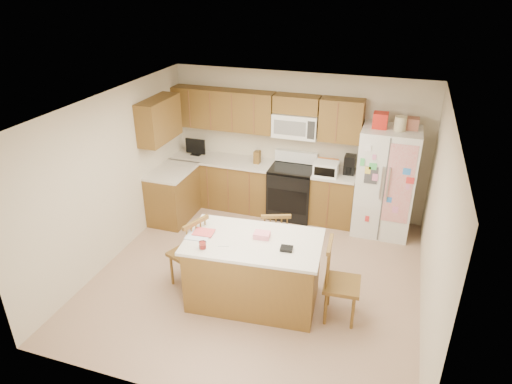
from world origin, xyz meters
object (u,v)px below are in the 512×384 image
(windsor_chair_left, at_px, (190,253))
(refrigerator, at_px, (386,181))
(stove, at_px, (292,191))
(windsor_chair_back, at_px, (275,242))
(island, at_px, (254,271))
(windsor_chair_right, at_px, (340,283))

(windsor_chair_left, bearing_deg, refrigerator, 44.23)
(windsor_chair_left, bearing_deg, stove, 70.88)
(stove, distance_m, windsor_chair_back, 1.74)
(windsor_chair_left, bearing_deg, island, -4.31)
(island, distance_m, windsor_chair_left, 0.95)
(stove, height_order, windsor_chair_back, stove)
(stove, bearing_deg, island, -87.38)
(windsor_chair_left, distance_m, windsor_chair_right, 2.06)
(stove, bearing_deg, windsor_chair_right, -63.26)
(island, relative_size, windsor_chair_right, 1.66)
(refrigerator, bearing_deg, island, -121.15)
(stove, relative_size, windsor_chair_left, 1.05)
(windsor_chair_back, distance_m, windsor_chair_right, 1.27)
(stove, relative_size, windsor_chair_right, 1.05)
(windsor_chair_right, bearing_deg, island, -178.23)
(windsor_chair_left, bearing_deg, windsor_chair_back, 33.59)
(stove, xyz_separation_m, island, (0.11, -2.47, 0.00))
(stove, xyz_separation_m, windsor_chair_right, (1.23, -2.44, 0.04))
(stove, height_order, island, stove)
(windsor_chair_back, bearing_deg, refrigerator, 50.19)
(refrigerator, relative_size, windsor_chair_right, 1.89)
(windsor_chair_left, height_order, windsor_chair_right, windsor_chair_right)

